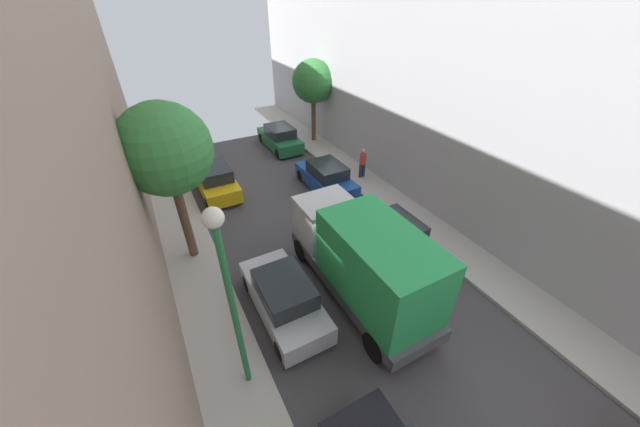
{
  "coord_description": "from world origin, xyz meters",
  "views": [
    {
      "loc": [
        -5.27,
        -7.53,
        9.41
      ],
      "look_at": [
        0.9,
        3.83,
        0.5
      ],
      "focal_mm": 18.69,
      "sensor_mm": 36.0,
      "label": 1
    }
  ],
  "objects_px": {
    "parked_car_left_4": "(189,135)",
    "delivery_truck": "(363,259)",
    "parked_car_left_2": "(284,297)",
    "street_tree_1": "(313,82)",
    "parked_car_right_3": "(326,178)",
    "parked_car_right_4": "(280,138)",
    "parked_car_left_3": "(215,180)",
    "lamp_post": "(228,285)",
    "street_tree_0": "(165,150)",
    "parked_car_right_2": "(394,235)",
    "pedestrian": "(363,162)"
  },
  "relations": [
    {
      "from": "parked_car_left_2",
      "to": "parked_car_left_3",
      "type": "bearing_deg",
      "value": 90.0
    },
    {
      "from": "parked_car_left_3",
      "to": "parked_car_left_4",
      "type": "relative_size",
      "value": 1.0
    },
    {
      "from": "delivery_truck",
      "to": "street_tree_0",
      "type": "distance_m",
      "value": 7.65
    },
    {
      "from": "parked_car_right_3",
      "to": "delivery_truck",
      "type": "bearing_deg",
      "value": -110.28
    },
    {
      "from": "parked_car_left_2",
      "to": "parked_car_right_3",
      "type": "xyz_separation_m",
      "value": [
        5.4,
        6.67,
        0.0
      ]
    },
    {
      "from": "pedestrian",
      "to": "parked_car_left_4",
      "type": "bearing_deg",
      "value": 127.69
    },
    {
      "from": "parked_car_left_2",
      "to": "delivery_truck",
      "type": "distance_m",
      "value": 2.97
    },
    {
      "from": "parked_car_right_3",
      "to": "pedestrian",
      "type": "distance_m",
      "value": 2.42
    },
    {
      "from": "street_tree_0",
      "to": "delivery_truck",
      "type": "bearing_deg",
      "value": -46.16
    },
    {
      "from": "pedestrian",
      "to": "delivery_truck",
      "type": "bearing_deg",
      "value": -124.72
    },
    {
      "from": "street_tree_0",
      "to": "street_tree_1",
      "type": "xyz_separation_m",
      "value": [
        10.14,
        8.62,
        -0.64
      ]
    },
    {
      "from": "parked_car_right_3",
      "to": "street_tree_0",
      "type": "relative_size",
      "value": 0.67
    },
    {
      "from": "parked_car_right_2",
      "to": "pedestrian",
      "type": "bearing_deg",
      "value": 67.64
    },
    {
      "from": "parked_car_left_3",
      "to": "street_tree_1",
      "type": "xyz_separation_m",
      "value": [
        7.96,
        3.76,
        3.42
      ]
    },
    {
      "from": "parked_car_right_4",
      "to": "street_tree_1",
      "type": "xyz_separation_m",
      "value": [
        2.56,
        -0.1,
        3.42
      ]
    },
    {
      "from": "delivery_truck",
      "to": "parked_car_right_2",
      "type": "bearing_deg",
      "value": 29.53
    },
    {
      "from": "street_tree_1",
      "to": "lamp_post",
      "type": "bearing_deg",
      "value": -123.6
    },
    {
      "from": "parked_car_right_2",
      "to": "lamp_post",
      "type": "distance_m",
      "value": 8.42
    },
    {
      "from": "parked_car_left_4",
      "to": "parked_car_right_2",
      "type": "xyz_separation_m",
      "value": [
        5.4,
        -15.92,
        0.0
      ]
    },
    {
      "from": "parked_car_right_2",
      "to": "street_tree_0",
      "type": "bearing_deg",
      "value": 154.89
    },
    {
      "from": "parked_car_left_2",
      "to": "delivery_truck",
      "type": "relative_size",
      "value": 0.64
    },
    {
      "from": "parked_car_left_2",
      "to": "street_tree_1",
      "type": "height_order",
      "value": "street_tree_1"
    },
    {
      "from": "parked_car_left_4",
      "to": "parked_car_right_4",
      "type": "height_order",
      "value": "same"
    },
    {
      "from": "parked_car_left_3",
      "to": "lamp_post",
      "type": "xyz_separation_m",
      "value": [
        -1.9,
        -11.08,
        3.24
      ]
    },
    {
      "from": "parked_car_left_4",
      "to": "parked_car_right_2",
      "type": "distance_m",
      "value": 16.81
    },
    {
      "from": "parked_car_left_4",
      "to": "parked_car_right_3",
      "type": "distance_m",
      "value": 11.49
    },
    {
      "from": "parked_car_right_4",
      "to": "pedestrian",
      "type": "xyz_separation_m",
      "value": [
        2.4,
        -6.45,
        0.35
      ]
    },
    {
      "from": "parked_car_left_4",
      "to": "parked_car_left_3",
      "type": "bearing_deg",
      "value": -90.0
    },
    {
      "from": "parked_car_left_4",
      "to": "delivery_truck",
      "type": "xyz_separation_m",
      "value": [
        2.7,
        -17.45,
        1.07
      ]
    },
    {
      "from": "parked_car_left_2",
      "to": "lamp_post",
      "type": "relative_size",
      "value": 0.72
    },
    {
      "from": "delivery_truck",
      "to": "parked_car_left_4",
      "type": "bearing_deg",
      "value": 98.8
    },
    {
      "from": "parked_car_right_2",
      "to": "parked_car_right_3",
      "type": "relative_size",
      "value": 1.0
    },
    {
      "from": "street_tree_0",
      "to": "street_tree_1",
      "type": "relative_size",
      "value": 1.16
    },
    {
      "from": "parked_car_left_2",
      "to": "delivery_truck",
      "type": "xyz_separation_m",
      "value": [
        2.7,
        -0.64,
        1.07
      ]
    },
    {
      "from": "parked_car_right_3",
      "to": "parked_car_right_4",
      "type": "bearing_deg",
      "value": 90.0
    },
    {
      "from": "street_tree_0",
      "to": "pedestrian",
      "type": "bearing_deg",
      "value": 12.84
    },
    {
      "from": "parked_car_right_2",
      "to": "lamp_post",
      "type": "bearing_deg",
      "value": -159.9
    },
    {
      "from": "parked_car_left_3",
      "to": "parked_car_right_4",
      "type": "bearing_deg",
      "value": 35.61
    },
    {
      "from": "parked_car_right_4",
      "to": "street_tree_1",
      "type": "distance_m",
      "value": 4.28
    },
    {
      "from": "parked_car_right_4",
      "to": "pedestrian",
      "type": "relative_size",
      "value": 2.44
    },
    {
      "from": "parked_car_left_2",
      "to": "delivery_truck",
      "type": "height_order",
      "value": "delivery_truck"
    },
    {
      "from": "pedestrian",
      "to": "parked_car_right_4",
      "type": "bearing_deg",
      "value": 110.38
    },
    {
      "from": "parked_car_left_2",
      "to": "parked_car_right_2",
      "type": "relative_size",
      "value": 1.0
    },
    {
      "from": "parked_car_right_2",
      "to": "lamp_post",
      "type": "height_order",
      "value": "lamp_post"
    },
    {
      "from": "street_tree_1",
      "to": "parked_car_left_4",
      "type": "bearing_deg",
      "value": 154.8
    },
    {
      "from": "parked_car_left_2",
      "to": "parked_car_right_4",
      "type": "bearing_deg",
      "value": 67.69
    },
    {
      "from": "parked_car_left_3",
      "to": "street_tree_1",
      "type": "height_order",
      "value": "street_tree_1"
    },
    {
      "from": "parked_car_left_3",
      "to": "street_tree_1",
      "type": "bearing_deg",
      "value": 25.31
    },
    {
      "from": "lamp_post",
      "to": "parked_car_left_4",
      "type": "bearing_deg",
      "value": 84.16
    },
    {
      "from": "parked_car_left_2",
      "to": "parked_car_right_2",
      "type": "xyz_separation_m",
      "value": [
        5.4,
        0.89,
        0.0
      ]
    }
  ]
}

